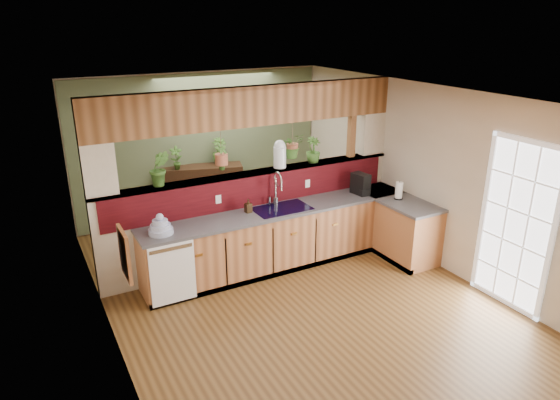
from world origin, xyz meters
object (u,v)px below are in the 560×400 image
dish_stack (161,227)px  paper_towel (399,191)px  faucet (277,187)px  glass_jar (280,154)px  soap_dispenser (248,206)px  shelving_console (201,193)px  coffee_maker (361,185)px

dish_stack → paper_towel: bearing=-7.3°
faucet → paper_towel: faucet is taller
glass_jar → dish_stack: bearing=-167.9°
soap_dispenser → faucet: bearing=6.3°
faucet → soap_dispenser: bearing=-173.7°
shelving_console → soap_dispenser: bearing=-75.2°
soap_dispenser → glass_jar: bearing=23.0°
shelving_console → faucet: bearing=-62.4°
soap_dispenser → glass_jar: (0.65, 0.28, 0.60)m
paper_towel → soap_dispenser: bearing=165.3°
coffee_maker → paper_towel: 0.58m
glass_jar → shelving_console: size_ratio=0.27×
soap_dispenser → paper_towel: paper_towel is taller
soap_dispenser → shelving_console: 2.23m
glass_jar → shelving_console: bearing=107.2°
soap_dispenser → glass_jar: glass_jar is taller
paper_towel → glass_jar: size_ratio=0.68×
faucet → shelving_console: size_ratio=0.34×
coffee_maker → glass_jar: glass_jar is taller
coffee_maker → soap_dispenser: bearing=167.1°
glass_jar → coffee_maker: bearing=-18.9°
dish_stack → paper_towel: size_ratio=1.11×
paper_towel → coffee_maker: bearing=129.1°
faucet → dish_stack: bearing=-173.8°
faucet → coffee_maker: faucet is taller
shelving_console → paper_towel: bearing=-35.6°
faucet → coffee_maker: bearing=-7.7°
faucet → soap_dispenser: size_ratio=2.66×
dish_stack → shelving_console: 2.72m
soap_dispenser → coffee_maker: bearing=-4.1°
coffee_maker → dish_stack: bearing=171.3°
faucet → dish_stack: size_ratio=1.65×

